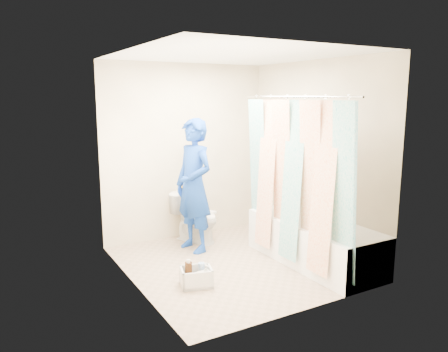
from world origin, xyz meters
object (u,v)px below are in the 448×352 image
plumber (194,186)px  cleaning_caddy (197,277)px  toilet (196,217)px  bathtub (314,241)px

plumber → cleaning_caddy: size_ratio=4.45×
plumber → cleaning_caddy: 1.34m
toilet → cleaning_caddy: toilet is taller
plumber → cleaning_caddy: bearing=-35.4°
plumber → toilet: bearing=139.5°
toilet → cleaning_caddy: (-0.63, -1.30, -0.24)m
plumber → cleaning_caddy: plumber is taller
toilet → cleaning_caddy: bearing=-139.4°
bathtub → toilet: 1.65m
bathtub → plumber: (-1.03, 1.10, 0.58)m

